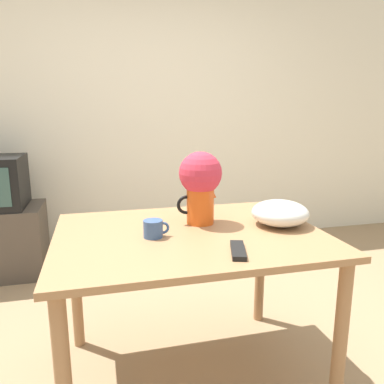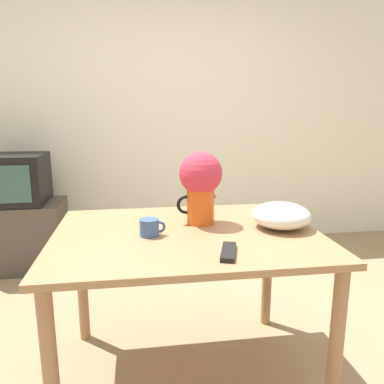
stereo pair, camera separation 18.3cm
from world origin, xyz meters
TOP-DOWN VIEW (x-y plane):
  - ground_plane at (0.00, 0.00)m, footprint 12.00×12.00m
  - wall_back at (0.00, 2.07)m, footprint 8.00×0.05m
  - table at (-0.04, 0.01)m, footprint 1.25×0.95m
  - flower_vase at (0.05, 0.14)m, footprint 0.23×0.22m
  - coffee_mug at (-0.22, -0.02)m, footprint 0.12×0.09m
  - white_bowl at (0.43, 0.01)m, footprint 0.29×0.29m
  - remote_control at (0.09, -0.29)m, footprint 0.11×0.20m

SIDE VIEW (x-z plane):
  - ground_plane at x=0.00m, z-range 0.00..0.00m
  - table at x=-0.04m, z-range 0.28..1.07m
  - remote_control at x=0.09m, z-range 0.78..0.80m
  - coffee_mug at x=-0.22m, z-range 0.78..0.86m
  - white_bowl at x=0.43m, z-range 0.78..0.91m
  - flower_vase at x=0.05m, z-range 0.81..1.18m
  - wall_back at x=0.00m, z-range 0.00..2.60m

